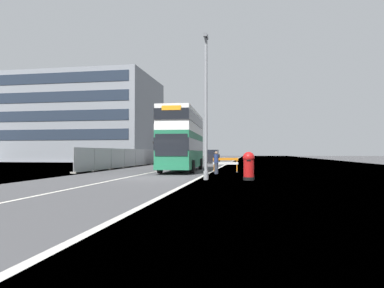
# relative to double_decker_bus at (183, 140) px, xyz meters

# --- Properties ---
(ground) EXTENTS (140.00, 280.00, 0.10)m
(ground) POSITION_rel_double_decker_bus_xyz_m (0.23, -7.94, -2.68)
(ground) COLOR #424244
(double_decker_bus) EXTENTS (3.11, 10.80, 4.95)m
(double_decker_bus) POSITION_rel_double_decker_bus_xyz_m (0.00, 0.00, 0.00)
(double_decker_bus) COLOR #1E6B47
(double_decker_bus) RESTS_ON ground
(lamppost_foreground) EXTENTS (0.29, 0.70, 8.35)m
(lamppost_foreground) POSITION_rel_double_decker_bus_xyz_m (3.10, -8.70, 1.31)
(lamppost_foreground) COLOR gray
(lamppost_foreground) RESTS_ON ground
(red_pillar_postbox) EXTENTS (0.66, 0.66, 1.60)m
(red_pillar_postbox) POSITION_rel_double_decker_bus_xyz_m (5.51, -8.52, -1.76)
(red_pillar_postbox) COLOR black
(red_pillar_postbox) RESTS_ON ground
(roadworks_barrier) EXTENTS (1.98, 0.52, 1.14)m
(roadworks_barrier) POSITION_rel_double_decker_bus_xyz_m (3.69, -1.34, -1.90)
(roadworks_barrier) COLOR orange
(roadworks_barrier) RESTS_ON ground
(construction_site_fence) EXTENTS (0.44, 27.40, 1.99)m
(construction_site_fence) POSITION_rel_double_decker_bus_xyz_m (-7.25, 8.84, -1.68)
(construction_site_fence) COLOR #A8AAAD
(construction_site_fence) RESTS_ON ground
(car_oncoming_near) EXTENTS (1.99, 4.11, 2.10)m
(car_oncoming_near) POSITION_rel_double_decker_bus_xyz_m (-5.11, 14.41, -1.65)
(car_oncoming_near) COLOR slate
(car_oncoming_near) RESTS_ON ground
(car_receding_mid) EXTENTS (2.04, 3.88, 1.95)m
(car_receding_mid) POSITION_rel_double_decker_bus_xyz_m (0.11, 21.85, -1.71)
(car_receding_mid) COLOR black
(car_receding_mid) RESTS_ON ground
(car_receding_far) EXTENTS (2.07, 4.07, 2.35)m
(car_receding_far) POSITION_rel_double_decker_bus_xyz_m (-4.45, 28.96, -1.54)
(car_receding_far) COLOR black
(car_receding_far) RESTS_ON ground
(car_far_side) EXTENTS (2.09, 4.24, 1.97)m
(car_far_side) POSITION_rel_double_decker_bus_xyz_m (-4.82, 36.67, -1.70)
(car_far_side) COLOR slate
(car_far_side) RESTS_ON ground
(bare_tree_far_verge_near) EXTENTS (2.91, 3.72, 4.71)m
(bare_tree_far_verge_near) POSITION_rel_double_decker_bus_xyz_m (-11.91, 32.88, -0.32)
(bare_tree_far_verge_near) COLOR #4C3D2D
(bare_tree_far_verge_near) RESTS_ON ground
(bare_tree_far_verge_mid) EXTENTS (2.38, 3.40, 5.17)m
(bare_tree_far_verge_mid) POSITION_rel_double_decker_bus_xyz_m (-16.48, 40.42, -0.24)
(bare_tree_far_verge_mid) COLOR #4C3D2D
(bare_tree_far_verge_mid) RESTS_ON ground
(bare_tree_far_verge_far) EXTENTS (2.88, 2.39, 4.13)m
(bare_tree_far_verge_far) POSITION_rel_double_decker_bus_xyz_m (-13.11, 32.03, -0.62)
(bare_tree_far_verge_far) COLOR #4C3D2D
(bare_tree_far_verge_far) RESTS_ON ground
(pedestrian_at_kerb) EXTENTS (0.34, 0.34, 1.64)m
(pedestrian_at_kerb) POSITION_rel_double_decker_bus_xyz_m (3.16, -3.33, -1.81)
(pedestrian_at_kerb) COLOR #2D3342
(pedestrian_at_kerb) RESTS_ON ground
(backdrop_office_block) EXTENTS (31.34, 17.50, 15.12)m
(backdrop_office_block) POSITION_rel_double_decker_bus_xyz_m (-27.45, 30.11, 4.93)
(backdrop_office_block) COLOR gray
(backdrop_office_block) RESTS_ON ground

